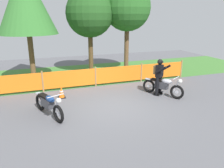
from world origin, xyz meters
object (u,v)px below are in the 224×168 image
object	(u,v)px
motorcycle_lead	(163,86)
motorcycle_trailing	(49,104)
rider_lead	(159,75)
traffic_cone	(61,92)

from	to	relation	value
motorcycle_lead	motorcycle_trailing	size ratio (longest dim) A/B	0.92
motorcycle_lead	rider_lead	distance (m)	0.53
traffic_cone	motorcycle_lead	bearing A→B (deg)	-15.82
motorcycle_lead	rider_lead	xyz separation A→B (m)	(-0.12, 0.19, 0.48)
rider_lead	traffic_cone	distance (m)	4.51
motorcycle_trailing	rider_lead	distance (m)	5.06
motorcycle_lead	rider_lead	bearing A→B (deg)	-179.49
motorcycle_lead	traffic_cone	bearing A→B (deg)	-138.40
motorcycle_lead	traffic_cone	world-z (taller)	motorcycle_lead
motorcycle_trailing	rider_lead	bearing A→B (deg)	74.99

